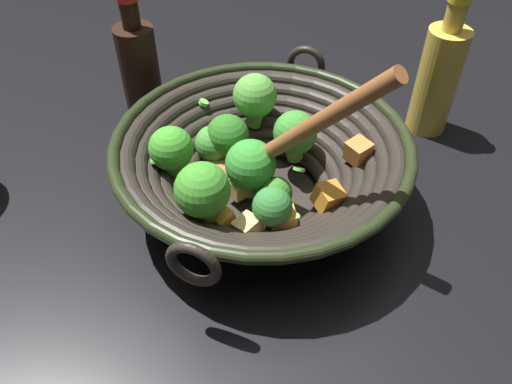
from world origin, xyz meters
The scene contains 4 objects.
ground_plane centered at (0.00, 0.00, 0.00)m, with size 4.00×4.00×0.00m, color black.
wok centered at (0.00, 0.00, 0.06)m, with size 0.35×0.35×0.23m.
soy_sauce_bottle centered at (-0.23, -0.07, 0.08)m, with size 0.05×0.05×0.19m.
cooking_oil_bottle centered at (-0.02, 0.28, 0.08)m, with size 0.06×0.06×0.20m.
Camera 1 is at (0.40, -0.22, 0.45)m, focal length 35.95 mm.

